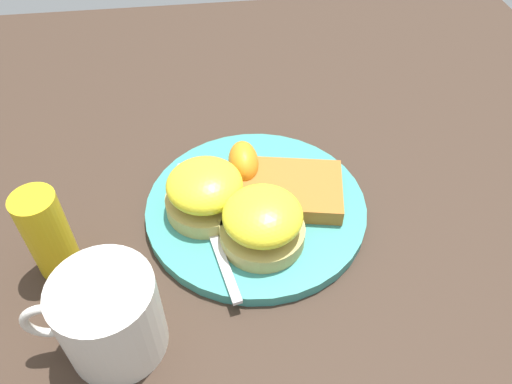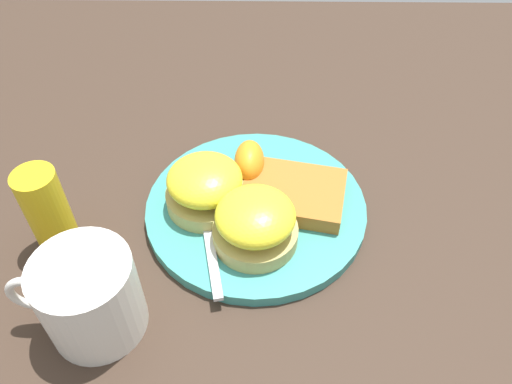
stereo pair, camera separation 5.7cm
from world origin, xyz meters
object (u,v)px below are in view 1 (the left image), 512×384
hashbrown_patty (291,189)px  fork (206,215)px  orange_wedge (243,162)px  condiment_bottle (48,234)px  sandwich_benedict_right (267,222)px  sandwich_benedict_left (205,191)px  cup (109,317)px

hashbrown_patty → fork: hashbrown_patty is taller
orange_wedge → fork: 0.08m
hashbrown_patty → condiment_bottle: bearing=12.4°
orange_wedge → fork: orange_wedge is taller
sandwich_benedict_right → hashbrown_patty: (-0.04, -0.06, -0.02)m
sandwich_benedict_right → condiment_bottle: 0.22m
sandwich_benedict_left → cup: 0.18m
condiment_bottle → hashbrown_patty: bearing=-167.6°
sandwich_benedict_left → orange_wedge: (-0.05, -0.05, -0.01)m
sandwich_benedict_left → hashbrown_patty: bearing=-175.4°
cup → condiment_bottle: 0.12m
sandwich_benedict_left → condiment_bottle: (0.16, 0.05, 0.01)m
sandwich_benedict_left → hashbrown_patty: 0.10m
sandwich_benedict_left → sandwich_benedict_right: same height
fork → condiment_bottle: condiment_bottle is taller
orange_wedge → sandwich_benedict_left: bearing=45.1°
sandwich_benedict_right → hashbrown_patty: bearing=-121.8°
sandwich_benedict_right → cup: 0.18m
orange_wedge → sandwich_benedict_right: bearing=97.7°
cup → hashbrown_patty: bearing=-141.2°
hashbrown_patty → cup: 0.25m
sandwich_benedict_left → cup: (0.09, 0.15, 0.00)m
orange_wedge → condiment_bottle: condiment_bottle is taller
sandwich_benedict_left → orange_wedge: sandwich_benedict_left is taller
sandwich_benedict_left → condiment_bottle: condiment_bottle is taller
sandwich_benedict_right → cup: cup is taller
fork → hashbrown_patty: bearing=-168.6°
condiment_bottle → orange_wedge: bearing=-154.9°
hashbrown_patty → condiment_bottle: (0.26, 0.06, 0.03)m
orange_wedge → cup: 0.24m
condiment_bottle → sandwich_benedict_left: bearing=-163.0°
condiment_bottle → cup: bearing=123.9°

